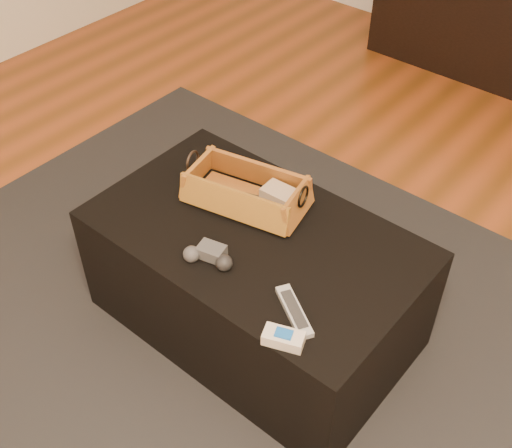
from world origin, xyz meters
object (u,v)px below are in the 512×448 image
Objects in this scene: game_controller at (209,256)px; cream_gadget at (284,338)px; wicker_basket at (246,192)px; media_cabinet at (504,26)px; tv_remote at (239,198)px; silver_remote at (294,311)px; ottoman at (255,280)px.

game_controller is 0.35m from cream_gadget.
wicker_basket is at bearing 108.17° from game_controller.
media_cabinet is at bearing 90.57° from wicker_basket.
cream_gadget reaches higher than tv_remote.
game_controller reaches higher than cream_gadget.
silver_remote is (0.41, -2.35, 0.18)m from media_cabinet.
wicker_basket reaches higher than cream_gadget.
tv_remote is 0.03m from wicker_basket.
game_controller is at bearing -96.92° from ottoman.
tv_remote is 1.75× the size of cream_gadget.
wicker_basket is at bearing 146.08° from silver_remote.
media_cabinet is 2.48m from cream_gadget.
ottoman is 5.78× the size of silver_remote.
cream_gadget is (0.42, -0.35, -0.03)m from wicker_basket.
wicker_basket is at bearing 141.45° from ottoman.
wicker_basket reaches higher than ottoman.
media_cabinet is 8.46× the size of game_controller.
game_controller reaches higher than silver_remote.
media_cabinet is 2.36m from game_controller.
silver_remote is (0.30, 0.00, -0.01)m from game_controller.
media_cabinet is 2.10m from wicker_basket.
game_controller is (0.11, -2.35, 0.20)m from media_cabinet.
media_cabinet reaches higher than ottoman.
media_cabinet is 11.43× the size of cream_gadget.
tv_remote is at bearing 149.00° from silver_remote.
media_cabinet is 2.11m from tv_remote.
media_cabinet is 2.18m from ottoman.
ottoman is at bearing 139.83° from cream_gadget.
tv_remote is at bearing -89.86° from media_cabinet.
ottoman is (0.13, -2.17, -0.04)m from media_cabinet.
tv_remote is 0.47m from silver_remote.
game_controller is 1.35× the size of cream_gadget.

